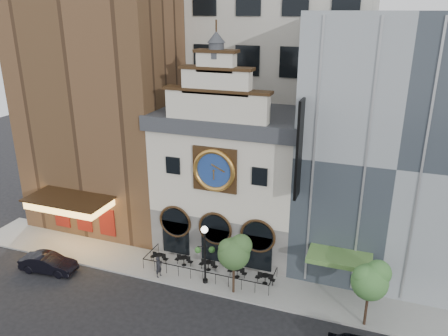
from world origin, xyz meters
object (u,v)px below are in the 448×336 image
at_px(pedestrian, 159,267).
at_px(tree_left, 234,251).
at_px(bistro_0, 159,258).
at_px(lamppost, 205,248).
at_px(bistro_3, 237,272).
at_px(tree_right, 371,279).
at_px(bistro_4, 265,278).
at_px(car_left, 48,263).
at_px(bistro_1, 184,260).
at_px(bistro_2, 208,265).

height_order(pedestrian, tree_left, tree_left).
xyz_separation_m(bistro_0, lamppost, (4.71, -1.30, 2.56)).
distance_m(bistro_3, lamppost, 3.65).
bearing_deg(tree_right, bistro_4, 164.02).
relative_size(bistro_0, pedestrian, 0.90).
xyz_separation_m(bistro_3, bistro_4, (2.31, -0.09, 0.00)).
distance_m(pedestrian, tree_left, 6.81).
bearing_deg(lamppost, car_left, 169.14).
distance_m(bistro_1, tree_left, 6.28).
relative_size(bistro_1, bistro_2, 1.00).
bearing_deg(tree_left, car_left, -170.97).
distance_m(bistro_1, pedestrian, 2.48).
bearing_deg(bistro_0, car_left, -152.74).
distance_m(bistro_4, car_left, 17.62).
bearing_deg(bistro_2, lamppost, -75.87).
bearing_deg(pedestrian, tree_left, -72.84).
relative_size(bistro_4, pedestrian, 0.90).
relative_size(bistro_2, tree_right, 0.33).
bearing_deg(bistro_0, bistro_1, 8.70).
height_order(tree_left, tree_right, tree_right).
bearing_deg(bistro_4, bistro_1, 178.57).
bearing_deg(car_left, tree_left, -87.49).
distance_m(bistro_2, lamppost, 3.08).
relative_size(lamppost, tree_right, 1.01).
distance_m(bistro_2, pedestrian, 4.02).
xyz_separation_m(pedestrian, lamppost, (3.77, 0.52, 2.14)).
relative_size(tree_left, tree_right, 0.99).
relative_size(bistro_1, bistro_4, 1.00).
height_order(bistro_2, bistro_4, same).
xyz_separation_m(bistro_0, tree_right, (16.71, -2.02, 3.08)).
relative_size(car_left, tree_right, 0.96).
distance_m(car_left, pedestrian, 9.20).
relative_size(bistro_2, lamppost, 0.32).
height_order(pedestrian, tree_right, tree_right).
distance_m(car_left, lamppost, 13.20).
xyz_separation_m(bistro_3, pedestrian, (-5.88, -2.06, 0.41)).
relative_size(bistro_0, bistro_2, 1.00).
distance_m(bistro_1, lamppost, 3.99).
xyz_separation_m(bistro_1, tree_right, (14.60, -2.34, 3.08)).
bearing_deg(tree_right, bistro_2, 169.14).
bearing_deg(bistro_3, bistro_1, 178.91).
xyz_separation_m(bistro_3, lamppost, (-2.11, -1.53, 2.56)).
xyz_separation_m(bistro_1, pedestrian, (-1.17, -2.15, 0.41)).
bearing_deg(pedestrian, lamppost, -66.18).
relative_size(bistro_0, tree_right, 0.33).
relative_size(bistro_4, lamppost, 0.32).
height_order(bistro_1, pedestrian, pedestrian).
bearing_deg(tree_left, bistro_2, 145.07).
bearing_deg(tree_left, bistro_3, 101.92).
xyz_separation_m(bistro_0, bistro_4, (9.14, 0.15, 0.00)).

